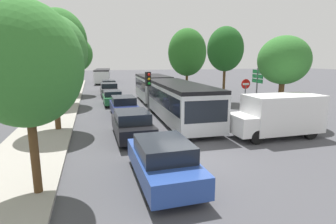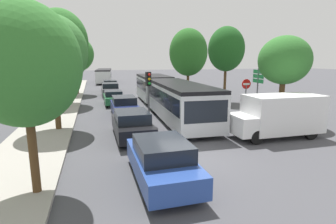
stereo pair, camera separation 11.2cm
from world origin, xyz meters
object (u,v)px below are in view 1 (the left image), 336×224
Objects in this scene: queued_car_blue at (163,160)px; queued_car_green at (112,98)px; tree_right_mid at (225,49)px; tree_left_far at (59,42)px; traffic_light at (148,86)px; articulated_bus at (166,93)px; tree_left_near at (25,65)px; city_bus_rear at (103,75)px; white_van at (279,115)px; queued_car_navy at (124,106)px; tree_right_far at (187,54)px; queued_car_black at (132,124)px; tree_left_mid at (52,53)px; tree_right_near at (284,61)px; queued_car_tan at (109,86)px; tree_left_distant at (74,54)px; queued_car_graphite at (109,90)px; direction_sign_post at (257,82)px; no_entry_sign at (245,92)px.

queued_car_green is (-0.45, 16.53, -0.08)m from queued_car_blue.
tree_left_far is at bearing 169.93° from tree_right_mid.
tree_left_far reaches higher than traffic_light.
articulated_bus is 3.04× the size of tree_left_near.
city_bus_rear is 1.58× the size of tree_right_mid.
white_van is at bearing 37.88° from traffic_light.
queued_car_navy is at bearing -175.39° from queued_car_green.
tree_right_far reaches higher than tree_right_mid.
queued_car_black is 6.12m from tree_left_mid.
tree_left_mid is at bearing 128.01° from queued_car_navy.
tree_left_mid is at bearing -153.99° from tree_right_mid.
queued_car_navy is (0.26, 6.06, -0.02)m from queued_car_black.
tree_left_near is at bearing -155.98° from tree_right_near.
tree_left_far is (-4.43, 1.40, 5.08)m from queued_car_green.
queued_car_tan is 0.58× the size of tree_right_mid.
tree_left_near is at bearing 160.30° from queued_car_navy.
tree_left_distant reaches higher than white_van.
tree_right_far reaches higher than queued_car_graphite.
queued_car_graphite is 14.41m from traffic_light.
tree_left_far reaches higher than direction_sign_post.
tree_right_near is at bearing -148.69° from queued_car_graphite.
white_van is at bearing 25.75° from articulated_bus.
queued_car_black is at bearing 54.80° from tree_left_near.
tree_left_mid is 9.96m from tree_left_far.
tree_left_mid is (-4.28, -3.39, 3.77)m from queued_car_navy.
tree_left_far is (-14.53, 9.19, 3.20)m from direction_sign_post.
tree_left_far is 1.19× the size of tree_right_mid.
queued_car_navy is 0.58× the size of tree_right_mid.
tree_right_far is (10.29, 25.67, 4.22)m from queued_car_blue.
tree_left_mid is at bearing 6.96° from direction_sign_post.
white_van is 1.48× the size of traffic_light.
queued_car_black is 0.76× the size of tree_right_near.
direction_sign_post is 0.41× the size of tree_left_far.
queued_car_graphite is 23.14m from tree_left_near.
direction_sign_post is at bearing -112.12° from white_van.
tree_left_distant is (-7.65, 12.82, 3.32)m from articulated_bus.
queued_car_tan is 0.84× the size of white_van.
direction_sign_post is (1.32, 0.56, 0.69)m from no_entry_sign.
tree_left_distant is at bearing 8.93° from queued_car_blue.
tree_right_mid is at bearing -89.56° from tree_right_far.
articulated_bus is at bearing -26.26° from direction_sign_post.
tree_left_distant is at bearing 83.99° from tree_left_far.
tree_left_far is at bearing 72.06° from queued_car_green.
queued_car_navy is 0.49× the size of tree_left_far.
tree_left_distant is (-13.77, 16.42, 2.26)m from direction_sign_post.
white_van is at bearing -21.43° from tree_left_mid.
queued_car_green is 10.05m from tree_left_mid.
no_entry_sign is at bearing -53.76° from tree_left_distant.
city_bus_rear is 2.97× the size of queued_car_green.
no_entry_sign reaches higher than queued_car_graphite.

